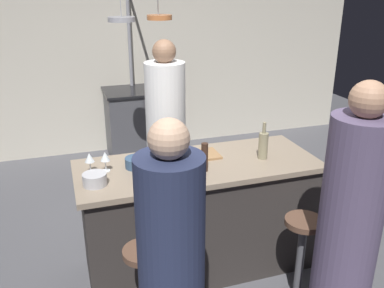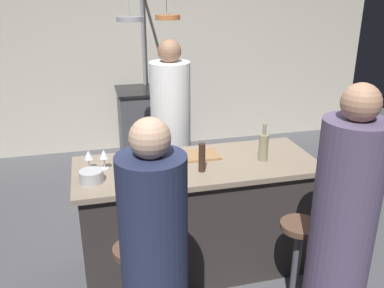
% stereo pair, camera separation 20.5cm
% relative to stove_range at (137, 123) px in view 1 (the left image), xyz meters
% --- Properties ---
extents(ground_plane, '(9.00, 9.00, 0.00)m').
position_rel_stove_range_xyz_m(ground_plane, '(0.00, -2.45, -0.45)').
color(ground_plane, '#4C4C51').
extents(back_wall, '(6.40, 0.16, 2.60)m').
position_rel_stove_range_xyz_m(back_wall, '(0.00, 0.40, 0.85)').
color(back_wall, beige).
rests_on(back_wall, ground_plane).
extents(kitchen_island, '(1.80, 0.72, 0.90)m').
position_rel_stove_range_xyz_m(kitchen_island, '(0.00, -2.45, 0.01)').
color(kitchen_island, '#332D2B').
rests_on(kitchen_island, ground_plane).
extents(stove_range, '(0.80, 0.64, 0.89)m').
position_rel_stove_range_xyz_m(stove_range, '(0.00, 0.00, 0.00)').
color(stove_range, '#47474C').
rests_on(stove_range, ground_plane).
extents(chef, '(0.36, 0.36, 1.71)m').
position_rel_stove_range_xyz_m(chef, '(-0.03, -1.62, 0.34)').
color(chef, white).
rests_on(chef, ground_plane).
extents(bar_stool_right, '(0.28, 0.28, 0.68)m').
position_rel_stove_range_xyz_m(bar_stool_right, '(0.54, -3.07, -0.07)').
color(bar_stool_right, '#4C4C51').
rests_on(bar_stool_right, ground_plane).
extents(guest_right, '(0.36, 0.36, 1.69)m').
position_rel_stove_range_xyz_m(guest_right, '(0.59, -3.42, 0.34)').
color(guest_right, '#594C6B').
rests_on(guest_right, ground_plane).
extents(guest_left, '(0.34, 0.34, 1.60)m').
position_rel_stove_range_xyz_m(guest_left, '(-0.48, -3.45, 0.30)').
color(guest_left, '#262D4C').
rests_on(guest_left, ground_plane).
extents(overhead_pot_rack, '(0.59, 1.55, 2.17)m').
position_rel_stove_range_xyz_m(overhead_pot_rack, '(-0.06, -0.53, 1.17)').
color(overhead_pot_rack, gray).
rests_on(overhead_pot_rack, ground_plane).
extents(potted_plant, '(0.36, 0.36, 0.52)m').
position_rel_stove_range_xyz_m(potted_plant, '(1.87, -1.82, -0.15)').
color(potted_plant, brown).
rests_on(potted_plant, ground_plane).
extents(cutting_board, '(0.32, 0.22, 0.02)m').
position_rel_stove_range_xyz_m(cutting_board, '(0.04, -2.32, 0.46)').
color(cutting_board, '#997047').
rests_on(cutting_board, kitchen_island).
extents(pepper_mill, '(0.05, 0.05, 0.21)m').
position_rel_stove_range_xyz_m(pepper_mill, '(-0.00, -2.59, 0.56)').
color(pepper_mill, '#382319').
rests_on(pepper_mill, kitchen_island).
extents(wine_bottle_white, '(0.07, 0.07, 0.29)m').
position_rel_stove_range_xyz_m(wine_bottle_white, '(0.50, -2.51, 0.56)').
color(wine_bottle_white, gray).
rests_on(wine_bottle_white, kitchen_island).
extents(wine_bottle_rose, '(0.07, 0.07, 0.30)m').
position_rel_stove_range_xyz_m(wine_bottle_rose, '(-0.26, -2.72, 0.57)').
color(wine_bottle_rose, '#B78C8E').
rests_on(wine_bottle_rose, kitchen_island).
extents(wine_bottle_dark, '(0.07, 0.07, 0.29)m').
position_rel_stove_range_xyz_m(wine_bottle_dark, '(-0.36, -2.62, 0.56)').
color(wine_bottle_dark, black).
rests_on(wine_bottle_dark, kitchen_island).
extents(wine_glass_near_right_guest, '(0.07, 0.07, 0.15)m').
position_rel_stove_range_xyz_m(wine_glass_near_right_guest, '(-0.77, -2.36, 0.56)').
color(wine_glass_near_right_guest, silver).
rests_on(wine_glass_near_right_guest, kitchen_island).
extents(wine_glass_by_chef, '(0.07, 0.07, 0.15)m').
position_rel_stove_range_xyz_m(wine_glass_by_chef, '(-0.23, -2.37, 0.56)').
color(wine_glass_by_chef, silver).
rests_on(wine_glass_by_chef, kitchen_island).
extents(wine_glass_near_left_guest, '(0.07, 0.07, 0.15)m').
position_rel_stove_range_xyz_m(wine_glass_near_left_guest, '(-0.67, -2.37, 0.56)').
color(wine_glass_near_left_guest, silver).
rests_on(wine_glass_near_left_guest, kitchen_island).
extents(mixing_bowl_steel, '(0.16, 0.16, 0.08)m').
position_rel_stove_range_xyz_m(mixing_bowl_steel, '(-0.76, -2.57, 0.49)').
color(mixing_bowl_steel, '#B7B7BC').
rests_on(mixing_bowl_steel, kitchen_island).
extents(mixing_bowl_blue, '(0.16, 0.16, 0.07)m').
position_rel_stove_range_xyz_m(mixing_bowl_blue, '(-0.45, -2.37, 0.49)').
color(mixing_bowl_blue, '#334C6B').
rests_on(mixing_bowl_blue, kitchen_island).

